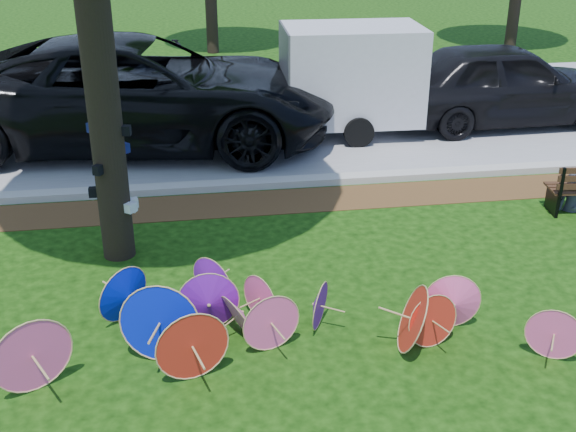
% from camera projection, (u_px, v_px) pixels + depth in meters
% --- Properties ---
extents(ground, '(90.00, 90.00, 0.00)m').
position_uv_depth(ground, '(270.00, 372.00, 7.73)').
color(ground, black).
rests_on(ground, ground).
extents(mulch_strip, '(90.00, 1.00, 0.01)m').
position_uv_depth(mulch_strip, '(235.00, 204.00, 11.77)').
color(mulch_strip, '#472D16').
rests_on(mulch_strip, ground).
extents(curb, '(90.00, 0.30, 0.12)m').
position_uv_depth(curb, '(232.00, 185.00, 12.38)').
color(curb, '#B7B5AD').
rests_on(curb, ground).
extents(street, '(90.00, 8.00, 0.01)m').
position_uv_depth(street, '(217.00, 118.00, 16.13)').
color(street, gray).
rests_on(street, ground).
extents(parasol_pile, '(6.25, 2.14, 0.91)m').
position_uv_depth(parasol_pile, '(250.00, 318.00, 8.01)').
color(parasol_pile, '#061ACC').
rests_on(parasol_pile, ground).
extents(black_van, '(8.02, 4.45, 2.12)m').
position_uv_depth(black_van, '(140.00, 92.00, 14.10)').
color(black_van, black).
rests_on(black_van, ground).
extents(dark_pickup, '(5.27, 2.25, 1.78)m').
position_uv_depth(dark_pickup, '(504.00, 84.00, 15.40)').
color(dark_pickup, black).
rests_on(dark_pickup, ground).
extents(cargo_trailer, '(2.79, 1.82, 2.51)m').
position_uv_depth(cargo_trailer, '(352.00, 74.00, 14.64)').
color(cargo_trailer, silver).
rests_on(cargo_trailer, ground).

